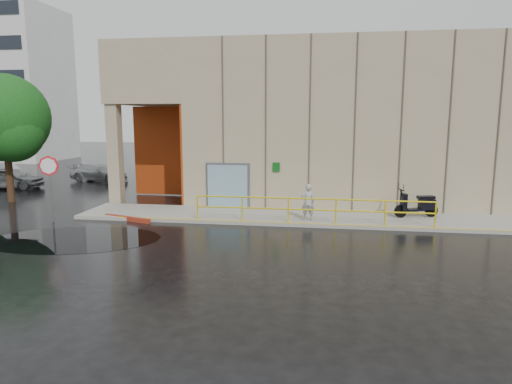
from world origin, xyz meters
TOP-DOWN VIEW (x-y plane):
  - ground at (0.00, 0.00)m, footprint 120.00×120.00m
  - sidewalk at (4.00, 4.50)m, footprint 20.00×3.00m
  - building at (5.10, 10.98)m, footprint 20.00×10.17m
  - guardrail at (4.25, 3.15)m, footprint 9.56×0.06m
  - distant_building at (-28.00, 27.98)m, footprint 12.00×8.08m
  - person at (4.06, 3.70)m, footprint 0.62×0.48m
  - scooter at (8.65, 4.96)m, footprint 1.95×1.05m
  - stop_sign at (-6.60, 2.37)m, footprint 0.83×0.22m
  - red_curb at (-3.61, 3.10)m, footprint 2.33×0.93m
  - puddle at (-4.22, -0.04)m, footprint 6.78×4.87m
  - car_a at (-14.46, 10.36)m, footprint 3.94×1.80m
  - car_b at (-16.73, 12.76)m, footprint 4.17×2.85m
  - car_c at (-10.66, 14.28)m, footprint 4.15×2.01m
  - tree_near at (-11.35, 6.32)m, footprint 4.45×4.45m

SIDE VIEW (x-z plane):
  - ground at x=0.00m, z-range 0.00..0.00m
  - puddle at x=-4.22m, z-range 0.00..0.01m
  - sidewalk at x=4.00m, z-range 0.00..0.15m
  - red_curb at x=-3.61m, z-range 0.00..0.18m
  - car_c at x=-10.66m, z-range 0.00..1.17m
  - car_b at x=-16.73m, z-range 0.00..1.30m
  - car_a at x=-14.46m, z-range 0.00..1.31m
  - guardrail at x=4.25m, z-range 0.16..1.19m
  - person at x=4.06m, z-range 0.15..1.67m
  - scooter at x=8.65m, z-range 0.26..1.73m
  - stop_sign at x=-6.60m, z-range 0.62..3.43m
  - tree_near at x=-11.35m, z-range 0.88..7.44m
  - building at x=5.10m, z-range 0.21..8.21m
  - distant_building at x=-28.00m, z-range 0.00..15.00m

